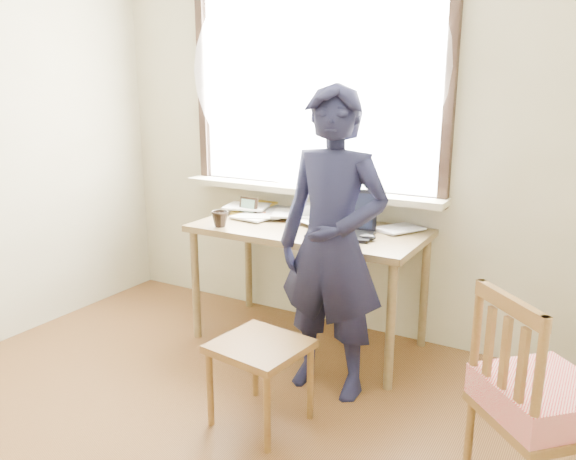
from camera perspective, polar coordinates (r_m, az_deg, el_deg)
The scene contains 13 objects.
room_shell at distance 2.16m, azimuth -15.90°, elevation 14.93°, with size 3.52×4.02×2.61m.
desk at distance 3.46m, azimuth 2.08°, elevation -0.98°, with size 1.41×0.71×0.76m.
laptop at distance 3.29m, azimuth 5.64°, elevation 0.65°, with size 0.41×0.36×0.25m.
mug_white at distance 3.63m, azimuth 1.68°, elevation 1.87°, with size 0.13×0.13×0.10m, color white.
mug_dark at distance 3.47m, azimuth -6.93°, elevation 1.12°, with size 0.10×0.10×0.10m, color black.
mouse at distance 3.17m, azimuth 8.07°, elevation -0.72°, with size 0.10×0.07×0.04m, color black.
desk_clutter at distance 3.67m, azimuth 1.63°, elevation 1.56°, with size 0.72×0.52×0.04m.
book_a at distance 3.83m, azimuth -2.27°, elevation 1.95°, with size 0.21×0.28×0.03m, color white.
book_b at distance 3.48m, azimuth 10.17°, elevation 0.41°, with size 0.19×0.26×0.02m, color white.
picture_frame at distance 3.76m, azimuth -4.03°, elevation 2.36°, with size 0.14×0.02×0.11m.
work_chair at distance 2.74m, azimuth -2.85°, elevation -12.60°, with size 0.45×0.44×0.42m.
side_chair at distance 2.36m, azimuth 24.07°, elevation -15.53°, with size 0.57×0.57×0.89m.
person at distance 2.88m, azimuth 4.53°, elevation -1.53°, with size 0.59×0.38×1.61m, color black.
Camera 1 is at (1.52, -1.32, 1.60)m, focal length 35.00 mm.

